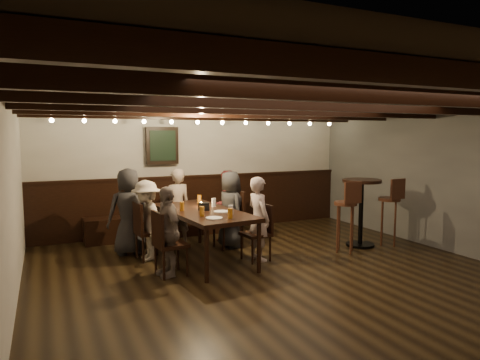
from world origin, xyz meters
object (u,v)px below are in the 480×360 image
person_left_near (147,220)px  bar_stool_left (345,226)px  chair_left_far (170,256)px  person_bench_centre (177,207)px  chair_right_near (229,230)px  person_left_far (167,231)px  dining_table (202,214)px  person_bench_right (226,206)px  person_right_near (230,209)px  bar_stool_right (389,220)px  chair_right_far (257,243)px  chair_left_near (149,242)px  person_bench_left (129,211)px  high_top_table (361,202)px  person_right_far (259,219)px

person_left_near → bar_stool_left: 3.25m
chair_left_far → person_bench_centre: (0.57, 1.56, 0.41)m
chair_right_near → person_left_far: 1.75m
dining_table → person_bench_right: bearing=45.0°
person_bench_centre → person_bench_right: 0.91m
person_right_near → bar_stool_right: size_ratio=1.11×
chair_right_far → person_left_far: size_ratio=0.70×
chair_left_far → chair_right_far: bearing=90.0°
person_bench_centre → bar_stool_right: person_bench_centre is taller
dining_table → person_left_far: 0.88m
person_left_near → person_right_near: size_ratio=0.94×
chair_left_near → person_bench_right: size_ratio=0.70×
chair_left_near → person_bench_centre: size_ratio=0.67×
dining_table → person_bench_centre: bearing=90.0°
chair_left_near → person_bench_left: 0.65m
chair_left_near → person_left_far: (0.06, -0.90, 0.35)m
chair_left_far → chair_right_near: chair_right_near is taller
high_top_table → person_right_far: bearing=-180.0°
person_left_near → person_right_far: 1.75m
chair_left_near → bar_stool_left: 3.22m
person_right_far → bar_stool_right: size_ratio=1.09×
dining_table → person_right_far: (0.79, -0.38, -0.07)m
chair_right_near → person_bench_right: person_bench_right is taller
dining_table → person_left_near: (-0.79, 0.38, -0.10)m
person_bench_left → person_bench_right: size_ratio=1.09×
person_bench_centre → person_right_near: (0.80, -0.52, -0.02)m
person_bench_left → bar_stool_right: bearing=157.1°
person_bench_right → person_right_far: size_ratio=1.00×
chair_left_far → person_right_far: bearing=90.0°
dining_table → chair_right_near: (0.67, 0.52, -0.42)m
dining_table → person_left_near: 0.88m
bar_stool_right → person_bench_right: bearing=144.4°
chair_right_far → high_top_table: 2.12m
dining_table → high_top_table: size_ratio=1.85×
chair_left_far → chair_right_near: size_ratio=0.92×
chair_left_far → bar_stool_right: bar_stool_right is taller
chair_left_far → high_top_table: (3.48, 0.14, 0.50)m
chair_left_far → person_right_far: person_right_far is taller
chair_right_far → person_left_far: person_left_far is taller
person_bench_left → bar_stool_left: size_ratio=1.18×
chair_left_far → chair_right_near: bearing=122.0°
chair_right_near → bar_stool_right: 2.84m
person_bench_centre → bar_stool_left: person_bench_centre is taller
person_right_far → bar_stool_right: 2.54m
chair_right_far → high_top_table: (2.05, 0.00, 0.51)m
person_bench_left → chair_right_far: bearing=140.2°
person_bench_centre → person_right_far: size_ratio=1.04×
person_bench_left → chair_left_near: bearing=111.9°
chair_left_far → high_top_table: 3.52m
chair_right_near → person_bench_left: person_bench_left is taller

